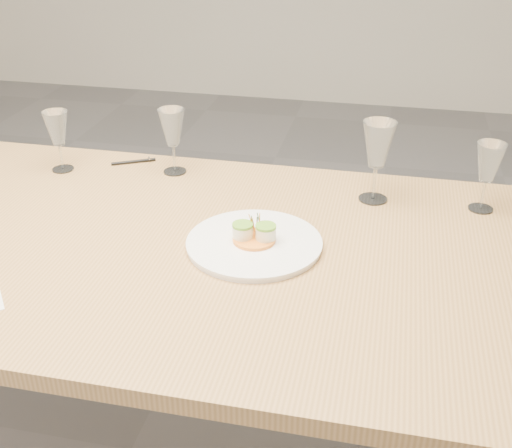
% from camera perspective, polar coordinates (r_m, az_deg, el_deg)
% --- Properties ---
extents(dining_table, '(2.40, 1.00, 0.75)m').
position_cam_1_polar(dining_table, '(1.65, -13.22, -2.80)').
color(dining_table, '#B3854E').
rests_on(dining_table, ground).
extents(dinner_plate, '(0.32, 0.32, 0.08)m').
position_cam_1_polar(dinner_plate, '(1.50, -0.15, -1.63)').
color(dinner_plate, white).
rests_on(dinner_plate, dining_table).
extents(ballpoint_pen, '(0.12, 0.07, 0.01)m').
position_cam_1_polar(ballpoint_pen, '(1.99, -10.81, 5.47)').
color(ballpoint_pen, black).
rests_on(ballpoint_pen, dining_table).
extents(wine_glass_1, '(0.07, 0.07, 0.18)m').
position_cam_1_polar(wine_glass_1, '(1.95, -17.28, 8.02)').
color(wine_glass_1, white).
rests_on(wine_glass_1, dining_table).
extents(wine_glass_2, '(0.08, 0.08, 0.19)m').
position_cam_1_polar(wine_glass_2, '(1.86, -7.46, 8.39)').
color(wine_glass_2, white).
rests_on(wine_glass_2, dining_table).
extents(wine_glass_3, '(0.09, 0.09, 0.22)m').
position_cam_1_polar(wine_glass_3, '(1.70, 10.78, 6.81)').
color(wine_glass_3, white).
rests_on(wine_glass_3, dining_table).
extents(wine_glass_4, '(0.07, 0.07, 0.18)m').
position_cam_1_polar(wine_glass_4, '(1.73, 19.99, 5.03)').
color(wine_glass_4, white).
rests_on(wine_glass_4, dining_table).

